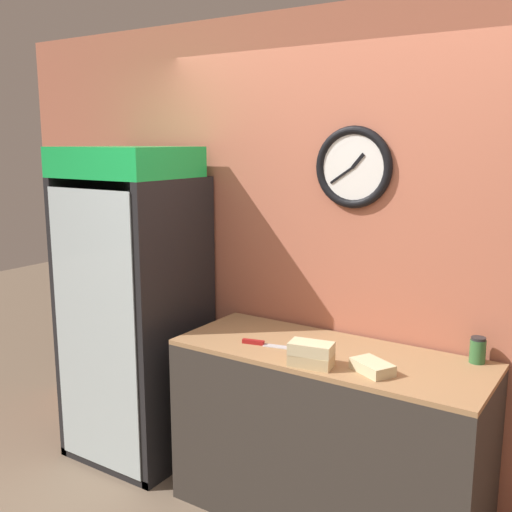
{
  "coord_description": "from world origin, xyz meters",
  "views": [
    {
      "loc": [
        1.27,
        -1.78,
        2.0
      ],
      "look_at": [
        -0.43,
        0.83,
        1.39
      ],
      "focal_mm": 42.0,
      "sensor_mm": 36.0,
      "label": 1
    }
  ],
  "objects_px": {
    "sandwich_stack_bottom": "(311,360)",
    "beverage_cooler": "(139,290)",
    "condiment_jar": "(478,350)",
    "sandwich_flat_left": "(372,367)",
    "chefs_knife": "(263,344)",
    "sandwich_stack_middle": "(311,348)"
  },
  "relations": [
    {
      "from": "sandwich_stack_bottom",
      "to": "chefs_knife",
      "type": "height_order",
      "value": "sandwich_stack_bottom"
    },
    {
      "from": "condiment_jar",
      "to": "beverage_cooler",
      "type": "bearing_deg",
      "value": -173.62
    },
    {
      "from": "condiment_jar",
      "to": "sandwich_stack_middle",
      "type": "bearing_deg",
      "value": -143.66
    },
    {
      "from": "sandwich_flat_left",
      "to": "beverage_cooler",
      "type": "bearing_deg",
      "value": 174.06
    },
    {
      "from": "beverage_cooler",
      "to": "sandwich_stack_bottom",
      "type": "bearing_deg",
      "value": -10.64
    },
    {
      "from": "beverage_cooler",
      "to": "sandwich_stack_bottom",
      "type": "relative_size",
      "value": 8.86
    },
    {
      "from": "beverage_cooler",
      "to": "condiment_jar",
      "type": "distance_m",
      "value": 2.03
    },
    {
      "from": "sandwich_stack_bottom",
      "to": "sandwich_flat_left",
      "type": "height_order",
      "value": "sandwich_stack_bottom"
    },
    {
      "from": "sandwich_stack_bottom",
      "to": "sandwich_flat_left",
      "type": "relative_size",
      "value": 0.96
    },
    {
      "from": "beverage_cooler",
      "to": "chefs_knife",
      "type": "height_order",
      "value": "beverage_cooler"
    },
    {
      "from": "sandwich_stack_bottom",
      "to": "beverage_cooler",
      "type": "bearing_deg",
      "value": 169.36
    },
    {
      "from": "sandwich_stack_middle",
      "to": "chefs_knife",
      "type": "bearing_deg",
      "value": 160.16
    },
    {
      "from": "chefs_knife",
      "to": "sandwich_flat_left",
      "type": "bearing_deg",
      "value": -3.72
    },
    {
      "from": "beverage_cooler",
      "to": "sandwich_stack_bottom",
      "type": "xyz_separation_m",
      "value": [
        1.36,
        -0.26,
        -0.11
      ]
    },
    {
      "from": "sandwich_stack_middle",
      "to": "chefs_knife",
      "type": "distance_m",
      "value": 0.38
    },
    {
      "from": "sandwich_flat_left",
      "to": "condiment_jar",
      "type": "xyz_separation_m",
      "value": [
        0.38,
        0.4,
        0.04
      ]
    },
    {
      "from": "chefs_knife",
      "to": "condiment_jar",
      "type": "relative_size",
      "value": 2.55
    },
    {
      "from": "beverage_cooler",
      "to": "sandwich_stack_bottom",
      "type": "distance_m",
      "value": 1.39
    },
    {
      "from": "sandwich_stack_middle",
      "to": "sandwich_flat_left",
      "type": "height_order",
      "value": "sandwich_stack_middle"
    },
    {
      "from": "sandwich_stack_bottom",
      "to": "sandwich_stack_middle",
      "type": "bearing_deg",
      "value": 0.0
    },
    {
      "from": "sandwich_flat_left",
      "to": "condiment_jar",
      "type": "relative_size",
      "value": 1.8
    },
    {
      "from": "chefs_knife",
      "to": "condiment_jar",
      "type": "height_order",
      "value": "condiment_jar"
    }
  ]
}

